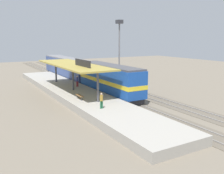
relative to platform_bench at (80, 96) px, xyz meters
name	(u,v)px	position (x,y,z in m)	size (l,w,h in m)	color
ground_plane	(112,91)	(8.00, 5.75, -1.34)	(120.00, 120.00, 0.00)	#706656
track_near	(101,92)	(6.00, 5.75, -1.31)	(3.20, 110.00, 0.16)	#5F5649
track_far	(126,89)	(10.60, 5.75, -1.31)	(3.20, 110.00, 0.16)	#5F5649
platform	(73,93)	(1.40, 5.75, -0.89)	(6.00, 44.00, 0.90)	#9E998E
station_canopy	(73,65)	(1.40, 5.66, 3.19)	(5.20, 18.00, 4.70)	#47474C
platform_bench	(80,96)	(0.00, 0.00, 0.00)	(0.44, 1.70, 0.50)	#333338
locomotive	(109,80)	(6.00, 3.19, 1.07)	(2.93, 14.43, 4.44)	#28282D
passenger_carriage_single	(67,68)	(6.00, 21.19, 0.97)	(2.90, 20.00, 4.24)	#28282D
light_mast	(119,38)	(13.80, 13.15, 7.05)	(1.10, 1.10, 11.70)	slate
person_waiting	(77,81)	(2.90, 7.84, 0.51)	(0.34, 0.34, 1.71)	maroon
person_walking	(101,100)	(0.41, -5.05, 0.51)	(0.34, 0.34, 1.71)	#23603D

